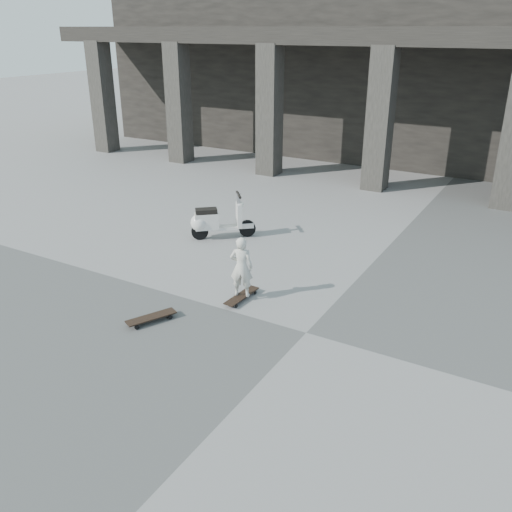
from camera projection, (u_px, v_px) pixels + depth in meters
The scene contains 6 objects.
ground at pixel (306, 333), 8.50m from camera, with size 90.00×90.00×0.00m, color #4F4F4C.
colonnade at pixel (484, 72), 18.29m from camera, with size 28.00×8.82×6.00m.
longboard at pixel (242, 296), 9.52m from camera, with size 0.24×0.86×0.08m.
skateboard_spare at pixel (151, 318), 8.79m from camera, with size 0.55×0.84×0.10m.
child at pixel (241, 267), 9.30m from camera, with size 0.40×0.26×1.09m, color beige.
scooter at pixel (212, 222), 12.15m from camera, with size 1.20×1.06×1.03m.
Camera 1 is at (3.01, -6.76, 4.43)m, focal length 38.00 mm.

